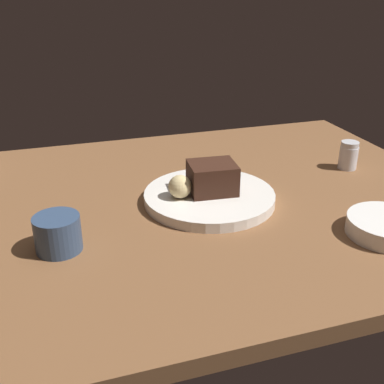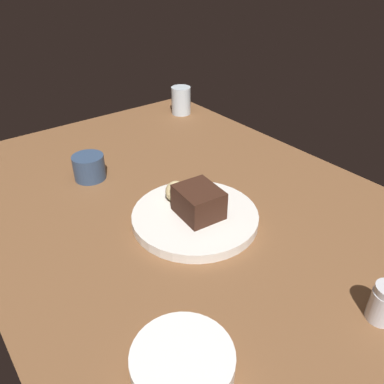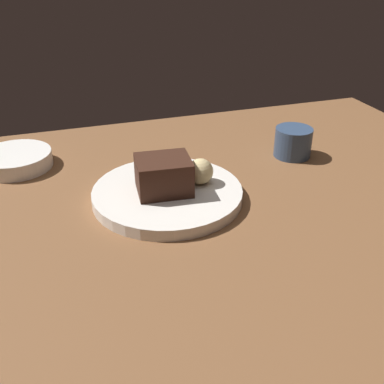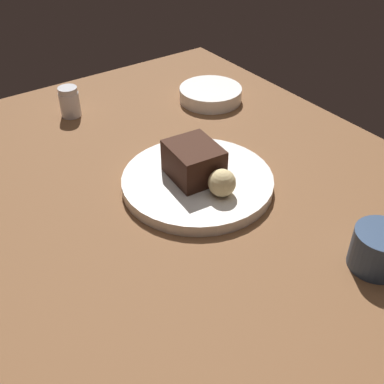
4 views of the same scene
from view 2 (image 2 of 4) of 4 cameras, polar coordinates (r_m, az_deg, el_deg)
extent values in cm
cube|color=brown|center=(86.22, -0.97, -2.64)|extent=(120.00, 84.00, 3.00)
cylinder|color=white|center=(79.70, 0.46, -3.73)|extent=(26.14, 26.14, 2.04)
cube|color=#381E14|center=(77.15, 0.99, -1.47)|extent=(9.76, 8.59, 5.95)
sphere|color=#DBC184|center=(81.83, -2.44, 0.10)|extent=(4.56, 4.56, 4.56)
cylinder|color=silver|center=(66.73, 26.56, -14.89)|extent=(4.27, 4.27, 5.32)
cylinder|color=silver|center=(133.58, -1.64, 13.45)|extent=(6.49, 6.49, 9.12)
cylinder|color=white|center=(55.92, -1.42, -23.90)|extent=(14.14, 14.14, 3.09)
cylinder|color=#334766|center=(96.91, -15.05, 3.58)|extent=(7.65, 7.65, 6.08)
camera|label=1|loc=(0.90, -66.16, 9.73)|focal=44.33mm
camera|label=3|loc=(1.12, 38.52, 22.18)|focal=42.79mm
camera|label=4|loc=(1.31, -0.61, 33.05)|focal=44.55mm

